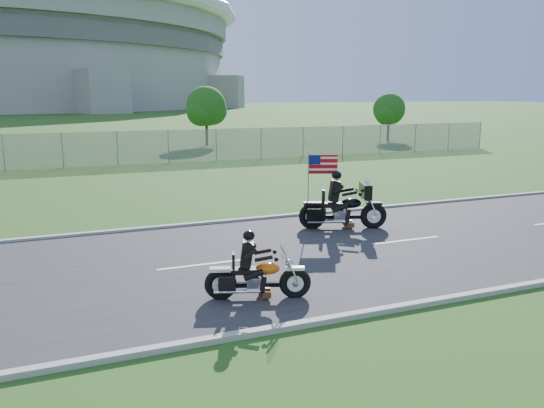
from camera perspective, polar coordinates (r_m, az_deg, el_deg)
name	(u,v)px	position (r m, az deg, el deg)	size (l,w,h in m)	color
ground	(277,257)	(13.82, 0.54, -5.75)	(420.00, 420.00, 0.00)	#284816
road	(277,257)	(13.81, 0.54, -5.67)	(120.00, 8.00, 0.04)	#28282B
curb_north	(231,221)	(17.49, -4.46, -1.84)	(120.00, 0.18, 0.12)	#9E9B93
curb_south	(357,315)	(10.40, 9.13, -11.71)	(120.00, 0.18, 0.12)	#9E9B93
fence	(62,150)	(32.36, -21.61, 5.38)	(60.00, 0.03, 2.00)	gray
stadium	(1,54)	(183.18, -27.10, 14.16)	(140.40, 140.40, 29.20)	#A3A099
tree_fence_near	(207,108)	(43.67, -7.06, 10.18)	(3.52, 3.28, 4.75)	#382316
tree_fence_far	(389,111)	(48.48, 12.49, 9.76)	(3.08, 2.87, 4.20)	#382316
motorcycle_lead	(256,278)	(10.95, -1.71, -7.94)	(2.14, 0.98, 1.48)	black
motorcycle_follow	(343,210)	(16.60, 7.62, -0.60)	(2.66, 1.36, 2.30)	black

